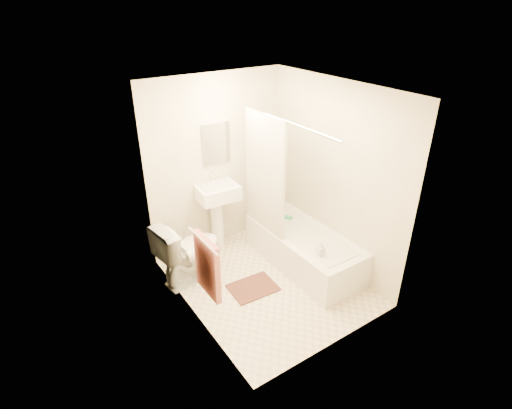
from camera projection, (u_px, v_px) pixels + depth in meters
floor at (267, 282)px, 5.04m from camera, size 2.40×2.40×0.00m
ceiling at (270, 89)px, 3.93m from camera, size 2.40×2.40×0.00m
wall_back at (217, 164)px, 5.37m from camera, size 2.00×0.02×2.40m
wall_left at (187, 222)px, 3.99m from camera, size 0.02×2.40×2.40m
wall_right at (334, 177)px, 4.98m from camera, size 0.02×2.40×2.40m
mirror at (216, 143)px, 5.21m from camera, size 0.40×0.03×0.55m
curtain_rod at (287, 121)px, 4.34m from camera, size 0.03×1.70×0.03m
shower_curtain at (265, 175)px, 4.99m from camera, size 0.04×0.80×1.55m
towel_bar at (203, 241)px, 3.87m from camera, size 0.02×0.60×0.02m
towel at (207, 266)px, 4.04m from camera, size 0.06×0.45×0.66m
toilet_paper at (192, 255)px, 4.35m from camera, size 0.11×0.12×0.12m
toilet at (189, 251)px, 4.94m from camera, size 0.90×0.59×0.82m
sink at (217, 214)px, 5.53m from camera, size 0.57×0.47×1.06m
bathtub at (304, 249)px, 5.29m from camera, size 0.73×1.68×0.47m
bath_mat at (253, 288)px, 4.93m from camera, size 0.59×0.46×0.02m
soap_bottle at (321, 249)px, 4.70m from camera, size 0.09×0.09×0.19m
scrub_brush at (285, 217)px, 5.53m from camera, size 0.14×0.21×0.04m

